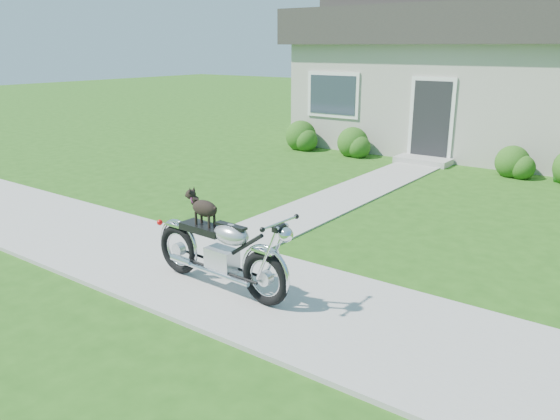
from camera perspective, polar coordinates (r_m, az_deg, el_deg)
The scene contains 7 objects.
ground at distance 6.86m, azimuth -1.30°, elevation -8.75°, with size 80.00×80.00×0.00m, color #235114.
sidewalk at distance 6.85m, azimuth -1.30°, elevation -8.60°, with size 24.00×2.20×0.04m, color #9E9B93.
walkway at distance 11.60m, azimuth 7.93°, elevation 1.92°, with size 1.20×8.00×0.03m, color #9E9B93.
house at distance 17.33m, azimuth 24.26°, elevation 12.69°, with size 12.60×7.03×4.50m.
shrub_row at distance 13.96m, azimuth 23.28°, elevation 4.92°, with size 11.28×1.17×1.17m.
potted_plant_left at distance 15.59m, azimuth 7.31°, elevation 6.92°, with size 0.59×0.51×0.65m, color #185C1E.
motorcycle_with_dog at distance 6.75m, azimuth -6.23°, elevation -4.11°, with size 2.22×0.60×1.20m.
Camera 1 is at (3.79, -4.90, 2.95)m, focal length 35.00 mm.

